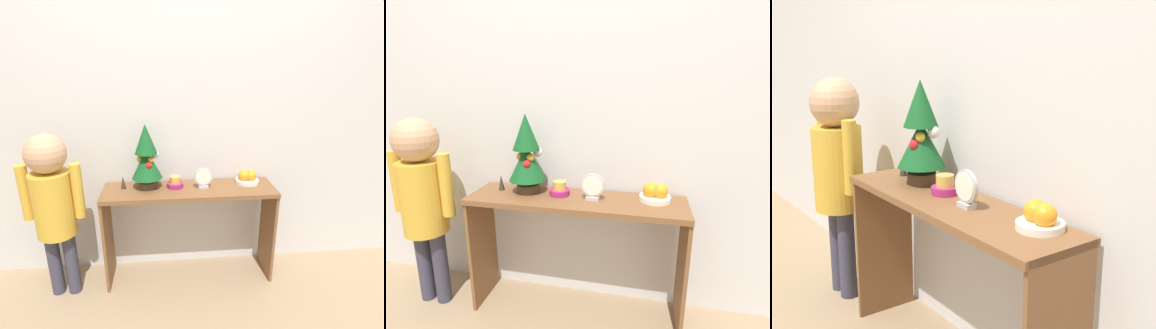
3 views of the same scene
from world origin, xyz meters
TOP-DOWN VIEW (x-y plane):
  - back_wall at (0.00, 0.37)m, footprint 7.00×0.05m
  - console_table at (0.00, 0.16)m, footprint 1.21×0.33m
  - mini_tree at (-0.29, 0.20)m, footprint 0.21×0.21m
  - fruit_bowl at (0.43, 0.22)m, footprint 0.17×0.17m
  - singing_bowl at (-0.10, 0.20)m, footprint 0.11×0.11m
  - desk_clock at (0.10, 0.16)m, footprint 0.13×0.04m
  - figurine at (-0.46, 0.20)m, footprint 0.04×0.04m
  - child_figure at (-0.89, 0.06)m, footprint 0.40×0.25m

SIDE VIEW (x-z plane):
  - console_table at x=0.00m, z-range 0.20..0.93m
  - child_figure at x=-0.89m, z-range 0.16..1.32m
  - singing_bowl at x=-0.10m, z-range 0.72..0.80m
  - fruit_bowl at x=0.43m, z-range 0.72..0.82m
  - figurine at x=-0.46m, z-range 0.73..0.82m
  - desk_clock at x=0.10m, z-range 0.73..0.87m
  - mini_tree at x=-0.29m, z-range 0.72..1.18m
  - back_wall at x=0.00m, z-range 0.00..2.50m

